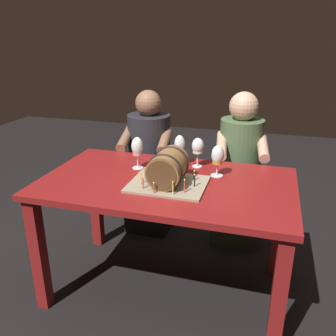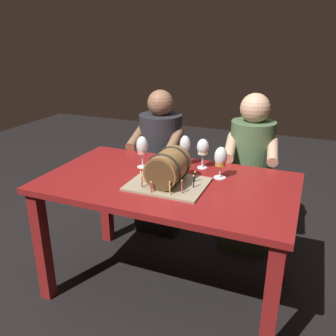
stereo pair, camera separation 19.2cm
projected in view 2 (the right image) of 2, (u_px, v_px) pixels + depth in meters
ground_plane at (168, 287)px, 2.28m from camera, size 8.00×8.00×0.00m
dining_table at (168, 198)px, 2.06m from camera, size 1.42×0.82×0.74m
barrel_cake at (168, 170)px, 1.93m from camera, size 0.42×0.34×0.20m
wine_glass_rose at (142, 147)px, 2.17m from camera, size 0.07×0.07×0.20m
wine_glass_empty at (185, 145)px, 2.20m from camera, size 0.07×0.07×0.20m
wine_glass_amber at (221, 158)px, 2.01m from camera, size 0.07×0.07×0.19m
wine_glass_white at (203, 148)px, 2.16m from camera, size 0.07×0.07×0.19m
person_seated_left at (161, 169)px, 2.82m from camera, size 0.40×0.49×1.14m
person_seated_right at (249, 182)px, 2.57m from camera, size 0.38×0.48×1.15m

